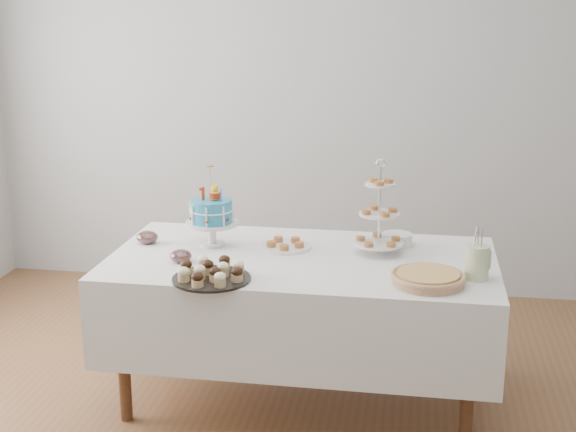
% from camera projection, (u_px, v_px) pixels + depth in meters
% --- Properties ---
extents(floor, '(5.00, 5.00, 0.00)m').
position_uv_depth(floor, '(292.00, 426.00, 3.91)').
color(floor, brown).
rests_on(floor, ground).
extents(walls, '(5.04, 4.04, 2.70)m').
position_uv_depth(walls, '(293.00, 154.00, 3.56)').
color(walls, '#A9ACAE').
rests_on(walls, floor).
extents(table, '(1.92, 1.02, 0.77)m').
position_uv_depth(table, '(302.00, 300.00, 4.06)').
color(table, white).
rests_on(table, floor).
extents(birthday_cake, '(0.27, 0.27, 0.42)m').
position_uv_depth(birthday_cake, '(212.00, 224.00, 4.16)').
color(birthday_cake, white).
rests_on(birthday_cake, table).
extents(cupcake_tray, '(0.36, 0.36, 0.08)m').
position_uv_depth(cupcake_tray, '(211.00, 272.00, 3.66)').
color(cupcake_tray, black).
rests_on(cupcake_tray, table).
extents(pie, '(0.34, 0.34, 0.05)m').
position_uv_depth(pie, '(428.00, 278.00, 3.61)').
color(pie, tan).
rests_on(pie, table).
extents(tiered_stand, '(0.25, 0.25, 0.49)m').
position_uv_depth(tiered_stand, '(379.00, 215.00, 4.01)').
color(tiered_stand, silver).
rests_on(tiered_stand, table).
extents(plate_stack, '(0.16, 0.16, 0.06)m').
position_uv_depth(plate_stack, '(397.00, 239.00, 4.19)').
color(plate_stack, white).
rests_on(plate_stack, table).
extents(pastry_plate, '(0.26, 0.26, 0.04)m').
position_uv_depth(pastry_plate, '(286.00, 245.00, 4.14)').
color(pastry_plate, white).
rests_on(pastry_plate, table).
extents(jam_bowl_a, '(0.11, 0.11, 0.06)m').
position_uv_depth(jam_bowl_a, '(181.00, 256.00, 3.92)').
color(jam_bowl_a, silver).
rests_on(jam_bowl_a, table).
extents(jam_bowl_b, '(0.11, 0.11, 0.07)m').
position_uv_depth(jam_bowl_b, '(147.00, 238.00, 4.22)').
color(jam_bowl_b, silver).
rests_on(jam_bowl_b, table).
extents(utensil_pitcher, '(0.12, 0.11, 0.25)m').
position_uv_depth(utensil_pitcher, '(477.00, 261.00, 3.66)').
color(utensil_pitcher, white).
rests_on(utensil_pitcher, table).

